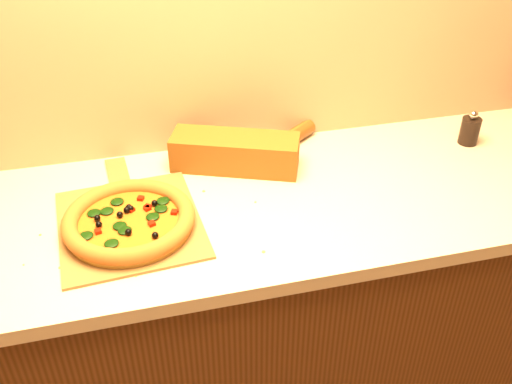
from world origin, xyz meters
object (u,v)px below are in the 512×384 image
(pizza_peel, at_px, (129,220))
(rolling_pin, at_px, (286,141))
(pepper_grinder, at_px, (470,130))
(pizza, at_px, (129,220))

(pizza_peel, distance_m, rolling_pin, 0.58)
(rolling_pin, bearing_deg, pepper_grinder, -11.02)
(pepper_grinder, bearing_deg, rolling_pin, 168.98)
(pizza_peel, relative_size, pizza, 1.64)
(pizza_peel, distance_m, pepper_grinder, 1.10)
(pizza, height_order, rolling_pin, pizza)
(pizza_peel, bearing_deg, rolling_pin, 23.69)
(pizza, xyz_separation_m, pepper_grinder, (1.08, 0.19, 0.02))
(pizza_peel, relative_size, rolling_pin, 1.80)
(pizza_peel, height_order, rolling_pin, rolling_pin)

